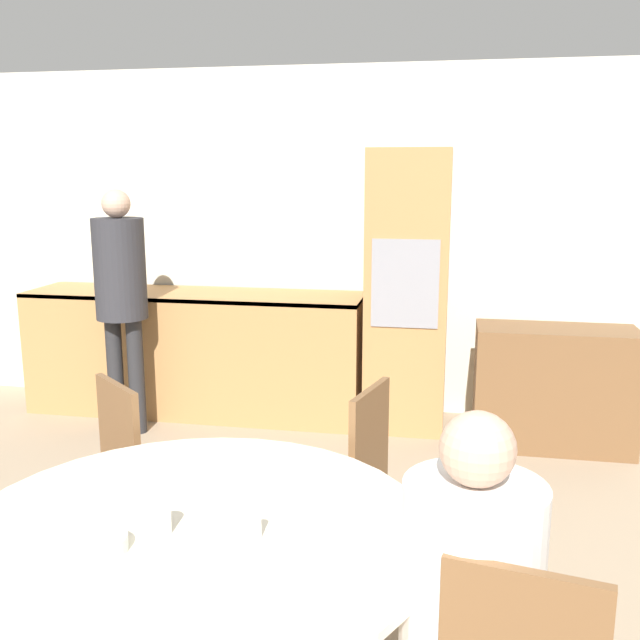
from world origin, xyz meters
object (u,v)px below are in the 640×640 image
at_px(person_standing, 121,285).
at_px(chair_far_right, 350,482).
at_px(chair_far_left, 102,484).
at_px(bowl_near, 99,544).
at_px(dining_table, 194,582).
at_px(person_seated, 470,612).
at_px(oven_unit, 408,291).
at_px(sideboard, 554,388).
at_px(cup, 159,518).

bearing_deg(person_standing, chair_far_right, -42.60).
xyz_separation_m(chair_far_left, bowl_near, (0.48, -0.92, 0.27)).
bearing_deg(chair_far_right, person_standing, -117.58).
distance_m(dining_table, bowl_near, 0.35).
height_order(chair_far_right, person_seated, person_seated).
relative_size(oven_unit, sideboard, 1.91).
bearing_deg(sideboard, person_standing, -174.81).
relative_size(person_seated, person_standing, 0.73).
relative_size(cup, bowl_near, 0.60).
relative_size(oven_unit, cup, 20.24).
relative_size(dining_table, chair_far_left, 1.53).
distance_m(dining_table, person_seated, 0.86).
distance_m(chair_far_left, bowl_near, 1.07).
bearing_deg(cup, person_standing, 117.78).
xyz_separation_m(dining_table, person_seated, (0.83, -0.19, 0.13)).
height_order(chair_far_left, cup, chair_far_left).
bearing_deg(oven_unit, bowl_near, -100.95).
relative_size(chair_far_left, person_seated, 0.77).
height_order(chair_far_right, bowl_near, chair_far_right).
bearing_deg(chair_far_left, oven_unit, 106.16).
distance_m(chair_far_left, chair_far_right, 1.06).
relative_size(sideboard, bowl_near, 6.38).
bearing_deg(sideboard, bowl_near, -118.16).
xyz_separation_m(dining_table, chair_far_right, (0.35, 0.94, -0.06)).
bearing_deg(oven_unit, chair_far_left, -114.87).
relative_size(chair_far_right, person_seated, 0.77).
bearing_deg(cup, chair_far_left, 127.80).
xyz_separation_m(oven_unit, dining_table, (-0.44, -3.16, -0.41)).
xyz_separation_m(chair_far_right, person_seated, (0.48, -1.13, 0.19)).
bearing_deg(chair_far_right, sideboard, 165.87).
distance_m(chair_far_right, person_seated, 1.24).
relative_size(dining_table, cup, 14.96).
distance_m(sideboard, chair_far_right, 2.26).
bearing_deg(bowl_near, chair_far_left, 117.69).
bearing_deg(person_seated, dining_table, 166.92).
xyz_separation_m(chair_far_left, person_standing, (-0.81, 1.91, 0.54)).
bearing_deg(oven_unit, person_standing, -164.88).
bearing_deg(chair_far_left, chair_far_right, 52.44).
height_order(oven_unit, chair_far_left, oven_unit).
bearing_deg(cup, chair_far_right, 66.69).
bearing_deg(oven_unit, cup, -99.15).
bearing_deg(bowl_near, cup, 45.04).
height_order(dining_table, cup, cup).
xyz_separation_m(person_seated, bowl_near, (-1.04, 0.00, 0.08)).
distance_m(oven_unit, sideboard, 1.19).
bearing_deg(person_seated, chair_far_right, 112.94).
relative_size(chair_far_left, bowl_near, 5.88).
xyz_separation_m(person_standing, cup, (1.42, -2.70, -0.24)).
distance_m(dining_table, cup, 0.26).
height_order(person_standing, cup, person_standing).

